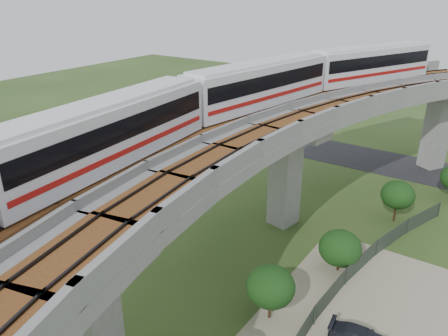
% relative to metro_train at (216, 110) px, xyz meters
% --- Properties ---
extents(ground, '(160.00, 160.00, 0.00)m').
position_rel_metro_train_xyz_m(ground, '(-0.36, -1.01, -12.31)').
color(ground, '#2D471C').
rests_on(ground, ground).
extents(asphalt_road, '(60.00, 8.00, 0.03)m').
position_rel_metro_train_xyz_m(asphalt_road, '(-0.36, 28.99, -12.29)').
color(asphalt_road, '#232326').
rests_on(asphalt_road, ground).
extents(viaduct, '(19.58, 73.98, 11.40)m').
position_rel_metro_train_xyz_m(viaduct, '(3.49, -1.01, -3.26)').
color(viaduct, '#99968E').
rests_on(viaduct, ground).
extents(metro_train, '(11.05, 61.33, 3.64)m').
position_rel_metro_train_xyz_m(metro_train, '(0.00, 0.00, 0.00)').
color(metro_train, white).
rests_on(metro_train, ground).
extents(fence, '(3.87, 38.73, 1.50)m').
position_rel_metro_train_xyz_m(fence, '(9.40, -1.01, -11.56)').
color(fence, '#2D382D').
rests_on(fence, ground).
extents(tree_1, '(2.91, 2.91, 3.86)m').
position_rel_metro_train_xyz_m(tree_1, '(8.73, 15.20, -9.68)').
color(tree_1, '#382314').
rests_on(tree_1, ground).
extents(tree_2, '(3.10, 3.10, 3.26)m').
position_rel_metro_train_xyz_m(tree_2, '(7.28, 5.27, -10.37)').
color(tree_2, '#382314').
rests_on(tree_2, ground).
extents(tree_3, '(3.06, 3.06, 3.72)m').
position_rel_metro_train_xyz_m(tree_3, '(5.53, -2.02, -9.89)').
color(tree_3, '#382314').
rests_on(tree_3, ground).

